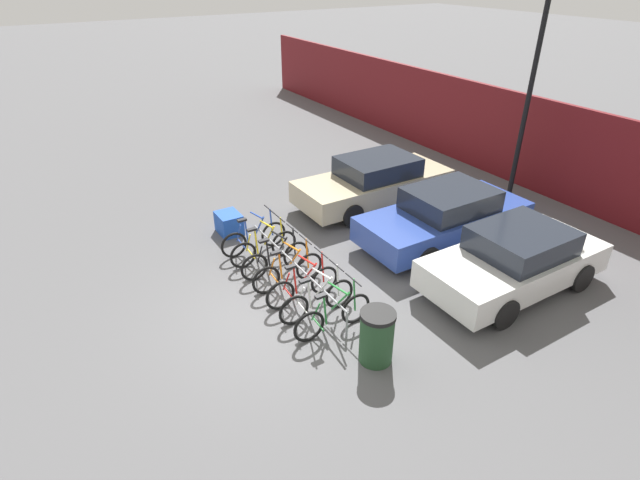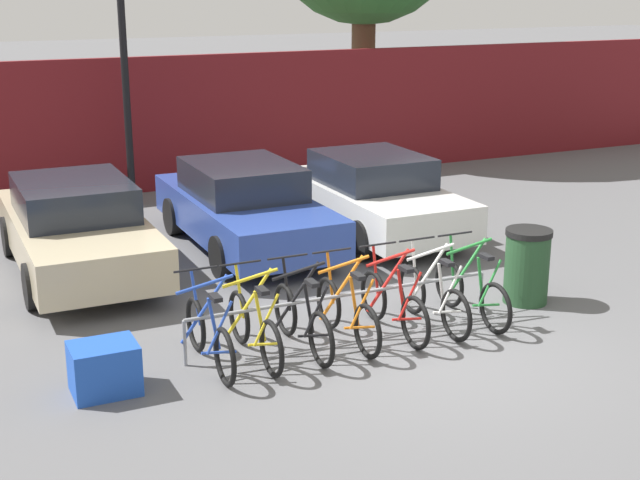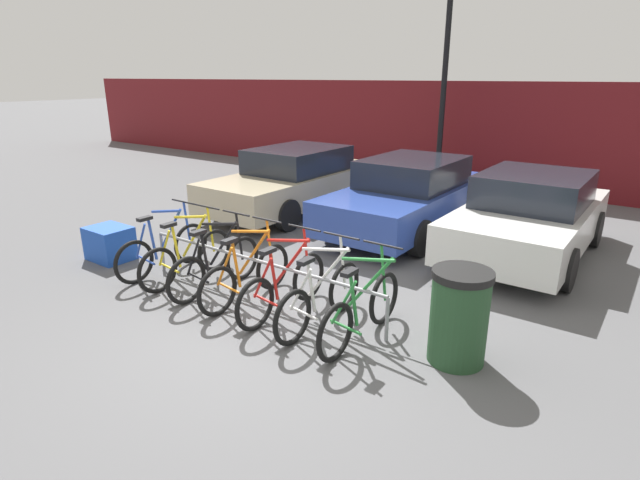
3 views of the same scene
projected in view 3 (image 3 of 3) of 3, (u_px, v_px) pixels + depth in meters
name	position (u px, v px, depth m)	size (l,w,h in m)	color
ground_plane	(262.00, 331.00, 5.96)	(120.00, 120.00, 0.00)	#59595B
hoarding_wall	(510.00, 138.00, 12.82)	(36.00, 0.16, 2.77)	maroon
bike_rack	(255.00, 264.00, 6.72)	(4.08, 0.04, 0.57)	gray
bicycle_blue	(164.00, 249.00, 7.63)	(0.68, 1.71, 1.05)	black
bicycle_yellow	(187.00, 257.00, 7.32)	(0.68, 1.71, 1.05)	black
bicycle_black	(216.00, 265.00, 6.98)	(0.68, 1.71, 1.05)	black
bicycle_orange	(247.00, 275.00, 6.65)	(0.68, 1.71, 1.05)	black
bicycle_red	(284.00, 286.00, 6.30)	(0.68, 1.71, 1.05)	black
bicycle_white	(320.00, 298.00, 5.98)	(0.68, 1.71, 1.05)	black
bicycle_green	(362.00, 310.00, 5.65)	(0.68, 1.71, 1.05)	black
car_beige	(296.00, 180.00, 11.11)	(1.91, 4.57, 1.40)	#C1B28E
car_blue	(410.00, 195.00, 9.71)	(1.91, 4.44, 1.40)	#2D479E
car_white	(530.00, 216.00, 8.29)	(1.91, 4.12, 1.40)	silver
lamp_post	(448.00, 34.00, 12.09)	(0.24, 0.44, 7.02)	black
trash_bin	(459.00, 316.00, 5.20)	(0.63, 0.63, 1.03)	#234728
cargo_crate	(110.00, 243.00, 8.22)	(0.70, 0.56, 0.55)	blue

